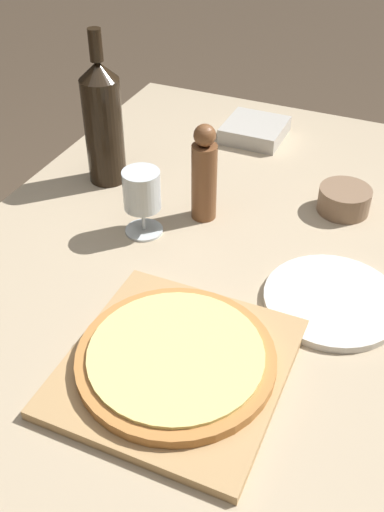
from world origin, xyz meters
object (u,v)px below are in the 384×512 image
object	(u,v)px
wine_bottle	(103,122)
pepper_mill	(204,175)
wine_glass	(142,193)
small_bowl	(344,200)
pizza	(176,357)

from	to	relation	value
wine_bottle	pepper_mill	xyz separation A→B (m)	(0.26, -0.05, -0.04)
wine_bottle	pepper_mill	size ratio (longest dim) A/B	1.63
wine_glass	small_bowl	bearing A→B (deg)	33.88
pizza	wine_glass	bearing A→B (deg)	124.83
pepper_mill	wine_glass	size ratio (longest dim) A/B	1.51
pizza	wine_bottle	world-z (taller)	wine_bottle
pizza	pepper_mill	world-z (taller)	pepper_mill
pepper_mill	wine_bottle	bearing A→B (deg)	168.63
wine_glass	small_bowl	size ratio (longest dim) A/B	1.26
pepper_mill	pizza	bearing A→B (deg)	-72.99
pizza	wine_bottle	size ratio (longest dim) A/B	0.90
wine_glass	pizza	bearing A→B (deg)	-55.17
wine_bottle	wine_glass	world-z (taller)	wine_bottle
pizza	small_bowl	distance (m)	0.57
pizza	wine_bottle	xyz separation A→B (m)	(-0.39, 0.46, 0.11)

